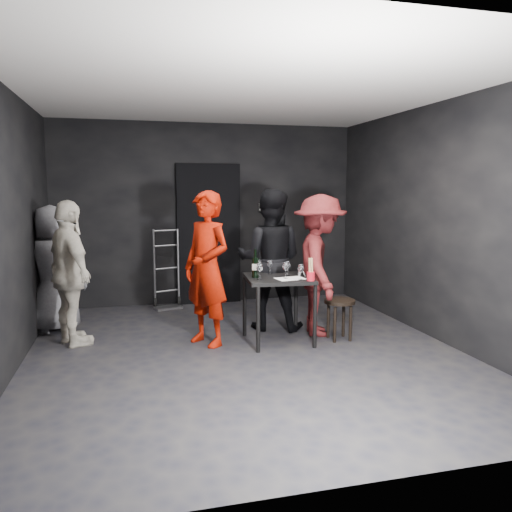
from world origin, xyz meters
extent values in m
cube|color=black|center=(0.00, 0.00, 0.00)|extent=(4.50, 5.00, 0.02)
cube|color=silver|center=(0.00, 0.00, 2.70)|extent=(4.50, 5.00, 0.02)
cube|color=black|center=(0.00, 2.50, 1.35)|extent=(4.50, 0.04, 2.70)
cube|color=black|center=(0.00, -2.50, 1.35)|extent=(4.50, 0.04, 2.70)
cube|color=black|center=(-2.25, 0.00, 1.35)|extent=(0.04, 5.00, 2.70)
cube|color=black|center=(2.25, 0.00, 1.35)|extent=(0.04, 5.00, 2.70)
cube|color=black|center=(0.00, 2.44, 1.05)|extent=(0.95, 0.10, 2.10)
cube|color=#B7B7B2|center=(0.85, 2.45, 1.45)|extent=(0.12, 0.06, 0.12)
cube|color=#B7B7B2|center=(1.05, 2.45, 1.40)|extent=(0.10, 0.06, 0.14)
cylinder|color=#B2B2B7|center=(-0.82, 2.32, 0.58)|extent=(0.03, 0.03, 1.15)
cylinder|color=#B2B2B7|center=(-0.48, 2.32, 0.58)|extent=(0.03, 0.03, 1.15)
cube|color=#B2B2B7|center=(-0.65, 2.20, 0.01)|extent=(0.38, 0.21, 0.03)
cylinder|color=black|center=(-0.82, 2.35, 0.08)|extent=(0.04, 0.16, 0.16)
cylinder|color=black|center=(-0.48, 2.35, 0.08)|extent=(0.04, 0.16, 0.16)
cube|color=black|center=(0.45, 0.29, 0.73)|extent=(0.72, 0.72, 0.04)
cylinder|color=black|center=(0.13, -0.03, 0.35)|extent=(0.04, 0.04, 0.71)
cylinder|color=black|center=(0.77, -0.03, 0.35)|extent=(0.04, 0.04, 0.71)
cylinder|color=black|center=(0.13, 0.61, 0.35)|extent=(0.04, 0.04, 0.71)
cylinder|color=black|center=(0.77, 0.61, 0.35)|extent=(0.04, 0.04, 0.71)
cylinder|color=black|center=(1.15, 0.19, 0.45)|extent=(0.35, 0.35, 0.04)
cylinder|color=black|center=(1.25, 0.28, 0.21)|extent=(0.04, 0.04, 0.41)
cylinder|color=black|center=(1.06, 0.28, 0.21)|extent=(0.04, 0.04, 0.41)
cylinder|color=black|center=(1.06, 0.09, 0.21)|extent=(0.04, 0.04, 0.41)
cylinder|color=black|center=(1.25, 0.09, 0.21)|extent=(0.04, 0.04, 0.41)
imported|color=#971001|center=(-0.34, 0.41, 0.98)|extent=(0.79, 0.85, 1.96)
imported|color=black|center=(0.51, 0.85, 1.00)|extent=(1.10, 0.88, 1.99)
imported|color=#561617|center=(1.01, 0.47, 0.93)|extent=(0.82, 1.30, 1.86)
imported|color=beige|center=(-1.80, 0.74, 0.87)|extent=(0.89, 1.13, 1.73)
imported|color=slate|center=(-2.06, 1.36, 0.79)|extent=(0.80, 0.47, 1.59)
cube|color=white|center=(0.54, 0.14, 0.75)|extent=(0.34, 0.25, 0.00)
cylinder|color=black|center=(0.18, 0.31, 0.86)|extent=(0.07, 0.07, 0.22)
cylinder|color=black|center=(0.18, 0.31, 1.02)|extent=(0.03, 0.03, 0.09)
cylinder|color=white|center=(0.18, 0.31, 0.87)|extent=(0.08, 0.08, 0.07)
cylinder|color=red|center=(0.72, -0.02, 0.80)|extent=(0.09, 0.09, 0.09)
camera|label=1|loc=(-1.16, -5.00, 1.73)|focal=35.00mm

